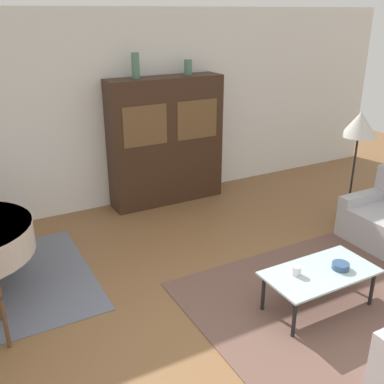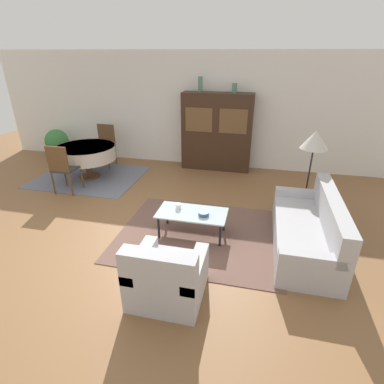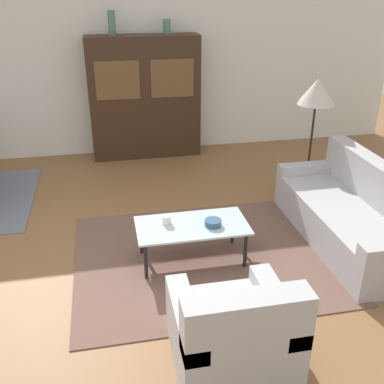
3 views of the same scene
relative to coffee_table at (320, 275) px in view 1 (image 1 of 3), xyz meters
The scene contains 10 objects.
ground_plane 1.07m from the coffee_table, 162.88° to the right, with size 14.00×14.00×0.00m, color brown.
wall_back 3.61m from the coffee_table, 106.00° to the left, with size 10.00×0.06×2.70m.
area_rug 0.38m from the coffee_table, 10.81° to the left, with size 2.56×2.09×0.01m.
coffee_table is the anchor object (origin of this frame).
display_cabinet 3.13m from the coffee_table, 92.04° to the left, with size 1.65×0.42×1.81m.
floor_lamp 2.44m from the coffee_table, 36.60° to the left, with size 0.46×0.46×1.46m.
cup 0.26m from the coffee_table, 164.19° to the left, with size 0.09×0.09×0.09m.
bowl 0.21m from the coffee_table, 16.08° to the right, with size 0.16×0.16×0.06m.
vase_tall 3.52m from the coffee_table, 99.63° to the left, with size 0.10×0.10×0.33m.
vase_short 3.46m from the coffee_table, 85.28° to the left, with size 0.11×0.11×0.21m.
Camera 1 is at (-1.80, -2.28, 2.65)m, focal length 42.00 mm.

